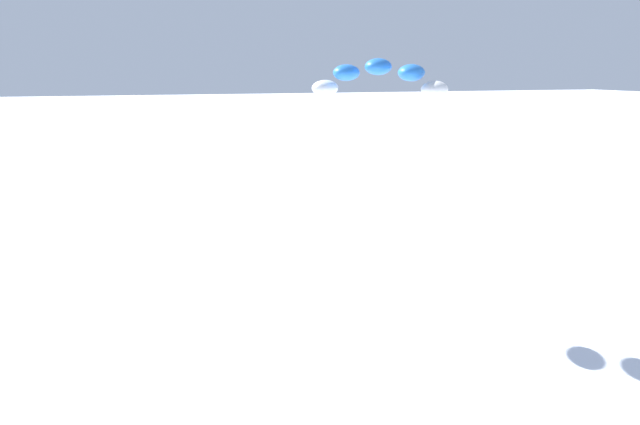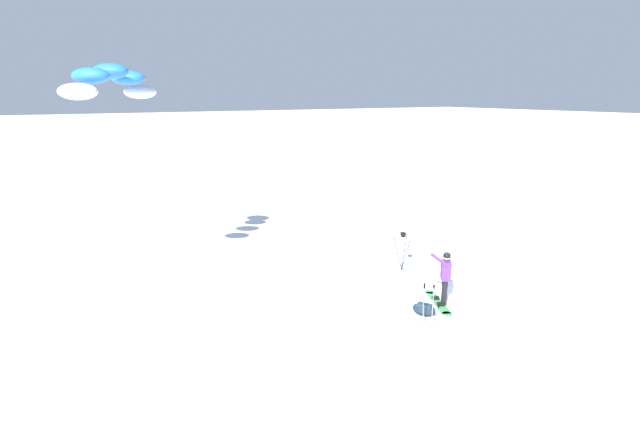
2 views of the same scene
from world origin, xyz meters
The scene contains 1 object.
traction_kite centered at (8.39, -5.54, 6.34)m, with size 3.21×3.59×1.01m.
Camera 1 is at (-5.07, 0.26, 6.53)m, focal length 29.40 mm.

